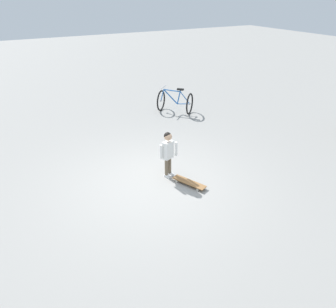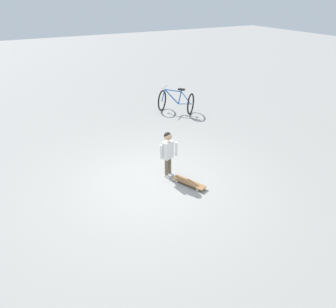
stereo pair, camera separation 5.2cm
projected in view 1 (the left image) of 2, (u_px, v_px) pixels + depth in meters
ground_plane at (154, 183)px, 6.79m from camera, size 50.00×50.00×0.00m
child_person at (168, 150)px, 6.77m from camera, size 0.24×0.41×1.06m
skateboard at (189, 182)px, 6.71m from camera, size 0.79×0.48×0.07m
bicycle_near at (175, 101)px, 10.55m from camera, size 1.27×1.24×0.85m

